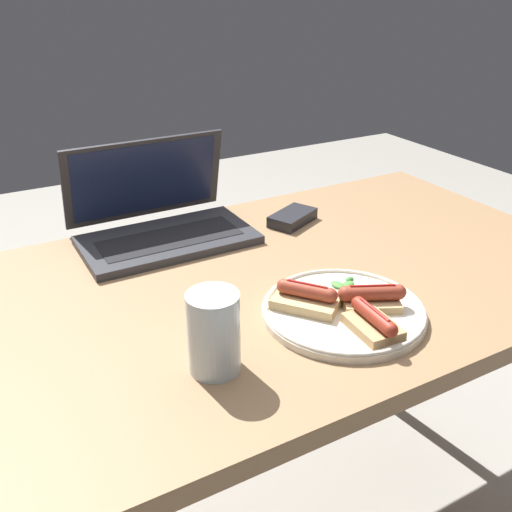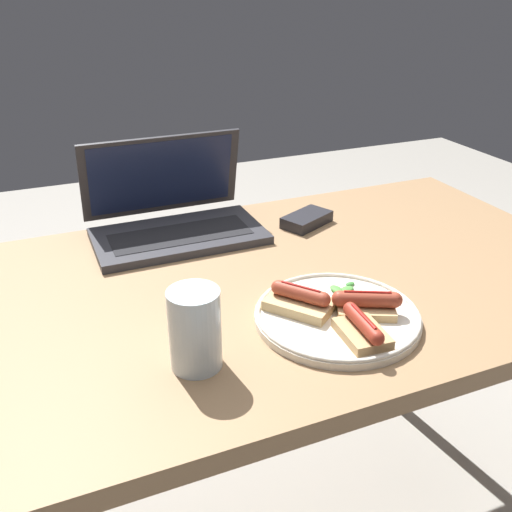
% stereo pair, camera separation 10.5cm
% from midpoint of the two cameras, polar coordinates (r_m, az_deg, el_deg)
% --- Properties ---
extents(desk, '(1.40, 0.76, 0.75)m').
position_cam_midpoint_polar(desk, '(1.12, -2.44, -5.46)').
color(desk, '#93704C').
rests_on(desk, ground_plane).
extents(laptop, '(0.37, 0.25, 0.21)m').
position_cam_midpoint_polar(laptop, '(1.28, -11.80, 3.34)').
color(laptop, '#2D2D33').
rests_on(laptop, desk).
extents(plate, '(0.28, 0.28, 0.02)m').
position_cam_midpoint_polar(plate, '(0.98, 5.73, -5.51)').
color(plate, silver).
rests_on(plate, desk).
extents(sausage_toast_left, '(0.11, 0.09, 0.04)m').
position_cam_midpoint_polar(sausage_toast_left, '(0.98, 8.52, -4.17)').
color(sausage_toast_left, tan).
rests_on(sausage_toast_left, plate).
extents(sausage_toast_middle, '(0.13, 0.13, 0.05)m').
position_cam_midpoint_polar(sausage_toast_middle, '(0.98, 2.01, -4.24)').
color(sausage_toast_middle, tan).
rests_on(sausage_toast_middle, plate).
extents(sausage_toast_right, '(0.07, 0.11, 0.04)m').
position_cam_midpoint_polar(sausage_toast_right, '(0.92, 8.47, -6.63)').
color(sausage_toast_right, tan).
rests_on(sausage_toast_right, plate).
extents(salad_pile, '(0.06, 0.06, 0.01)m').
position_cam_midpoint_polar(salad_pile, '(1.04, 6.34, -3.19)').
color(salad_pile, '#2D662D').
rests_on(salad_pile, plate).
extents(drinking_glass, '(0.08, 0.08, 0.13)m').
position_cam_midpoint_polar(drinking_glass, '(0.83, -7.88, -7.70)').
color(drinking_glass, silver).
rests_on(drinking_glass, desk).
extents(external_drive, '(0.14, 0.11, 0.03)m').
position_cam_midpoint_polar(external_drive, '(1.34, 1.43, 3.81)').
color(external_drive, '#232328').
rests_on(external_drive, desk).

